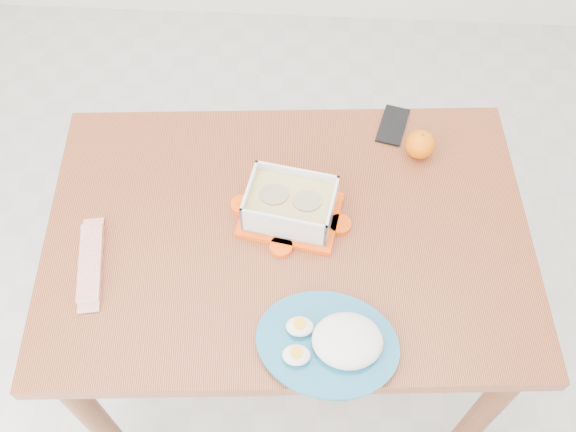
# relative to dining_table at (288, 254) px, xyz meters

# --- Properties ---
(ground) EXTENTS (3.50, 3.50, 0.00)m
(ground) POSITION_rel_dining_table_xyz_m (-0.09, -0.10, -0.64)
(ground) COLOR #B7B7B2
(ground) RESTS_ON ground
(dining_table) EXTENTS (1.15, 0.81, 0.75)m
(dining_table) POSITION_rel_dining_table_xyz_m (0.00, 0.00, 0.00)
(dining_table) COLOR #A14E2D
(dining_table) RESTS_ON ground
(food_container) EXTENTS (0.25, 0.20, 0.09)m
(food_container) POSITION_rel_dining_table_xyz_m (0.00, 0.04, 0.16)
(food_container) COLOR #FD4A07
(food_container) RESTS_ON dining_table
(orange_fruit) EXTENTS (0.07, 0.07, 0.07)m
(orange_fruit) POSITION_rel_dining_table_xyz_m (0.31, 0.24, 0.15)
(orange_fruit) COLOR orange
(orange_fruit) RESTS_ON dining_table
(rice_plate) EXTENTS (0.33, 0.33, 0.08)m
(rice_plate) POSITION_rel_dining_table_xyz_m (0.11, -0.27, 0.14)
(rice_plate) COLOR #176183
(rice_plate) RESTS_ON dining_table
(candy_bar) EXTENTS (0.08, 0.20, 0.02)m
(candy_bar) POSITION_rel_dining_table_xyz_m (-0.43, -0.11, 0.12)
(candy_bar) COLOR red
(candy_bar) RESTS_ON dining_table
(smartphone) EXTENTS (0.09, 0.14, 0.01)m
(smartphone) POSITION_rel_dining_table_xyz_m (0.25, 0.33, 0.11)
(smartphone) COLOR black
(smartphone) RESTS_ON dining_table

